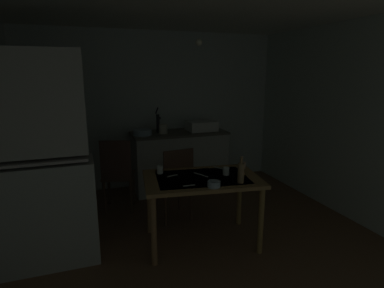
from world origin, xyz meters
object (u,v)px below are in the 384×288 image
(mixing_bowl_counter, at_px, (143,132))
(mug_dark, at_px, (243,165))
(hutch_cabinet, at_px, (42,169))
(sink_basin, at_px, (202,126))
(dining_table, at_px, (202,186))
(hand_pump, at_px, (158,122))
(glass_bottle, at_px, (241,172))
(serving_bowl_wide, at_px, (214,184))
(chair_by_counter, at_px, (118,173))
(chair_far_side, at_px, (175,182))

(mixing_bowl_counter, distance_m, mug_dark, 1.70)
(hutch_cabinet, distance_m, sink_basin, 2.63)
(mixing_bowl_counter, relative_size, mug_dark, 3.98)
(dining_table, bearing_deg, mixing_bowl_counter, 100.81)
(sink_basin, relative_size, hand_pump, 1.13)
(mixing_bowl_counter, relative_size, glass_bottle, 1.01)
(hutch_cabinet, bearing_deg, dining_table, -5.86)
(sink_basin, relative_size, glass_bottle, 1.63)
(sink_basin, relative_size, mixing_bowl_counter, 1.62)
(dining_table, height_order, serving_bowl_wide, serving_bowl_wide)
(dining_table, bearing_deg, chair_by_counter, 124.26)
(serving_bowl_wide, bearing_deg, chair_by_counter, 118.19)
(hutch_cabinet, bearing_deg, serving_bowl_wide, -16.77)
(chair_far_side, distance_m, mug_dark, 0.87)
(mug_dark, bearing_deg, chair_by_counter, 144.39)
(sink_basin, relative_size, dining_table, 0.34)
(serving_bowl_wide, xyz_separation_m, mug_dark, (0.56, 0.46, 0.00))
(serving_bowl_wide, height_order, mug_dark, mug_dark)
(sink_basin, bearing_deg, chair_far_side, -125.80)
(chair_far_side, xyz_separation_m, glass_bottle, (0.42, -0.90, 0.35))
(hutch_cabinet, relative_size, chair_by_counter, 2.04)
(hand_pump, xyz_separation_m, dining_table, (0.05, -1.70, -0.43))
(chair_far_side, distance_m, serving_bowl_wide, 0.96)
(chair_by_counter, bearing_deg, serving_bowl_wide, -61.81)
(hand_pump, height_order, chair_far_side, hand_pump)
(mug_dark, bearing_deg, hutch_cabinet, 179.98)
(serving_bowl_wide, bearing_deg, mixing_bowl_counter, 99.24)
(sink_basin, bearing_deg, dining_table, -111.04)
(dining_table, bearing_deg, hutch_cabinet, 174.14)
(sink_basin, distance_m, dining_table, 1.81)
(mug_dark, bearing_deg, sink_basin, 87.19)
(chair_by_counter, height_order, serving_bowl_wide, chair_by_counter)
(sink_basin, xyz_separation_m, hand_pump, (-0.69, 0.05, 0.09))
(sink_basin, distance_m, mug_dark, 1.52)
(hand_pump, height_order, chair_by_counter, hand_pump)
(sink_basin, bearing_deg, mug_dark, -92.81)
(hand_pump, xyz_separation_m, serving_bowl_wide, (0.05, -2.01, -0.31))
(chair_by_counter, bearing_deg, hand_pump, 41.40)
(dining_table, height_order, mug_dark, mug_dark)
(dining_table, height_order, glass_bottle, glass_bottle)
(hand_pump, bearing_deg, chair_by_counter, -138.60)
(dining_table, bearing_deg, mug_dark, 15.37)
(hutch_cabinet, height_order, mug_dark, hutch_cabinet)
(hutch_cabinet, xyz_separation_m, chair_far_side, (1.40, 0.46, -0.44))
(chair_far_side, height_order, serving_bowl_wide, chair_far_side)
(hand_pump, distance_m, serving_bowl_wide, 2.03)
(chair_far_side, bearing_deg, hutch_cabinet, -161.91)
(chair_by_counter, xyz_separation_m, glass_bottle, (1.04, -1.38, 0.32))
(hand_pump, relative_size, serving_bowl_wide, 3.14)
(chair_far_side, bearing_deg, hand_pump, 86.56)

